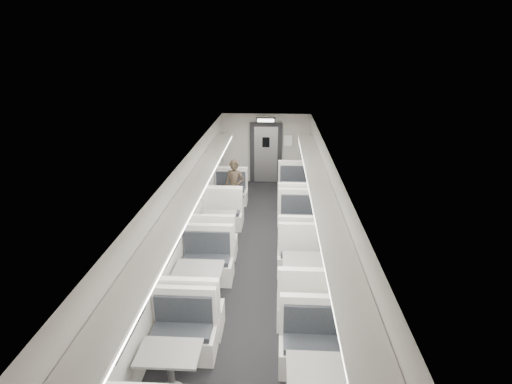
# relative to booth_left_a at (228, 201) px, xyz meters

# --- Properties ---
(room) EXTENTS (3.24, 12.24, 2.64)m
(room) POSITION_rel_booth_left_a_xyz_m (1.00, -3.11, 0.83)
(room) COLOR black
(room) RESTS_ON ground
(booth_left_a) EXTENTS (1.01, 2.04, 1.09)m
(booth_left_a) POSITION_rel_booth_left_a_xyz_m (0.00, 0.00, 0.00)
(booth_left_a) COLOR white
(booth_left_a) RESTS_ON room
(booth_left_b) EXTENTS (1.00, 2.04, 1.09)m
(booth_left_b) POSITION_rel_booth_left_a_xyz_m (0.00, -1.74, -0.00)
(booth_left_b) COLOR white
(booth_left_b) RESTS_ON room
(booth_left_c) EXTENTS (1.07, 2.16, 1.16)m
(booth_left_c) POSITION_rel_booth_left_a_xyz_m (0.00, -4.30, 0.02)
(booth_left_c) COLOR white
(booth_left_c) RESTS_ON room
(booth_left_d) EXTENTS (1.01, 2.05, 1.10)m
(booth_left_d) POSITION_rel_booth_left_a_xyz_m (0.00, -6.38, 0.00)
(booth_left_d) COLOR white
(booth_left_d) RESTS_ON room
(booth_right_a) EXTENTS (1.14, 2.30, 1.23)m
(booth_right_a) POSITION_rel_booth_left_a_xyz_m (2.00, 0.21, 0.05)
(booth_right_a) COLOR white
(booth_right_a) RESTS_ON room
(booth_right_b) EXTENTS (1.10, 2.22, 1.19)m
(booth_right_b) POSITION_rel_booth_left_a_xyz_m (2.00, -2.19, 0.03)
(booth_right_b) COLOR white
(booth_right_b) RESTS_ON room
(booth_right_c) EXTENTS (1.12, 2.26, 1.21)m
(booth_right_c) POSITION_rel_booth_left_a_xyz_m (2.00, -3.95, 0.04)
(booth_right_c) COLOR white
(booth_right_c) RESTS_ON room
(passenger) EXTENTS (0.65, 0.51, 1.59)m
(passenger) POSITION_rel_booth_left_a_xyz_m (0.21, -0.02, 0.43)
(passenger) COLOR black
(passenger) RESTS_ON room
(window_a) EXTENTS (0.02, 1.18, 0.84)m
(window_a) POSITION_rel_booth_left_a_xyz_m (-0.49, 0.29, 0.98)
(window_a) COLOR black
(window_a) RESTS_ON room
(window_b) EXTENTS (0.02, 1.18, 0.84)m
(window_b) POSITION_rel_booth_left_a_xyz_m (-0.49, -1.91, 0.98)
(window_b) COLOR black
(window_b) RESTS_ON room
(window_c) EXTENTS (0.02, 1.18, 0.84)m
(window_c) POSITION_rel_booth_left_a_xyz_m (-0.49, -4.11, 0.98)
(window_c) COLOR black
(window_c) RESTS_ON room
(window_d) EXTENTS (0.02, 1.18, 0.84)m
(window_d) POSITION_rel_booth_left_a_xyz_m (-0.49, -6.31, 0.98)
(window_d) COLOR black
(window_d) RESTS_ON room
(luggage_rack_left) EXTENTS (0.46, 10.40, 0.09)m
(luggage_rack_left) POSITION_rel_booth_left_a_xyz_m (-0.24, -3.41, 1.55)
(luggage_rack_left) COLOR white
(luggage_rack_left) RESTS_ON room
(luggage_rack_right) EXTENTS (0.46, 10.40, 0.09)m
(luggage_rack_right) POSITION_rel_booth_left_a_xyz_m (2.24, -3.41, 1.55)
(luggage_rack_right) COLOR white
(luggage_rack_right) RESTS_ON room
(vestibule_door) EXTENTS (1.10, 0.13, 2.10)m
(vestibule_door) POSITION_rel_booth_left_a_xyz_m (1.00, 2.83, 0.67)
(vestibule_door) COLOR black
(vestibule_door) RESTS_ON room
(exit_sign) EXTENTS (0.62, 0.12, 0.16)m
(exit_sign) POSITION_rel_booth_left_a_xyz_m (1.00, 2.34, 1.91)
(exit_sign) COLOR black
(exit_sign) RESTS_ON room
(wall_notice) EXTENTS (0.32, 0.02, 0.40)m
(wall_notice) POSITION_rel_booth_left_a_xyz_m (1.75, 2.81, 1.13)
(wall_notice) COLOR white
(wall_notice) RESTS_ON room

